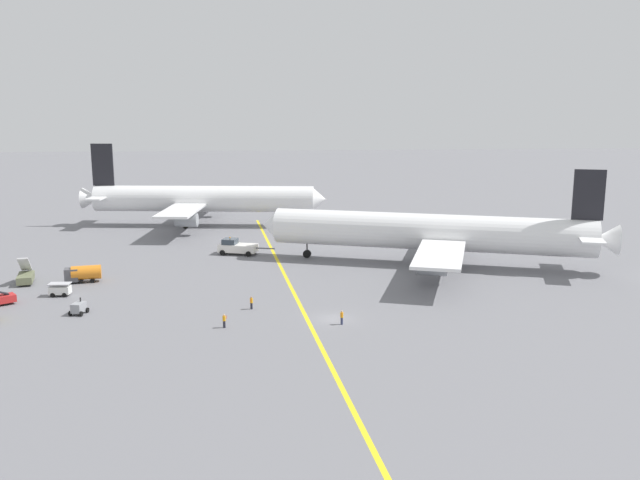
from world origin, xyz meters
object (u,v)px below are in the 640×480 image
at_px(gse_fuel_bowser_stubby, 82,273).
at_px(ground_crew_marshaller_foreground, 342,317).
at_px(ground_crew_wing_walker_right, 224,321).
at_px(airliner_being_pushed, 432,233).
at_px(pushback_tug, 237,247).
at_px(ground_crew_ramp_agent_by_cones, 251,303).
at_px(airliner_at_gate_left, 202,199).
at_px(gse_gpu_cart_small, 79,308).
at_px(gse_baggage_cart_near_cluster, 60,289).
at_px(gse_stair_truck_yellow, 25,276).

distance_m(gse_fuel_bowser_stubby, ground_crew_marshaller_foreground, 40.42).
relative_size(ground_crew_marshaller_foreground, ground_crew_wing_walker_right, 1.04).
bearing_deg(ground_crew_marshaller_foreground, airliner_being_pushed, 57.72).
relative_size(gse_fuel_bowser_stubby, ground_crew_marshaller_foreground, 3.12).
height_order(pushback_tug, ground_crew_ramp_agent_by_cones, pushback_tug).
height_order(airliner_at_gate_left, pushback_tug, airliner_at_gate_left).
height_order(airliner_at_gate_left, gse_gpu_cart_small, airliner_at_gate_left).
bearing_deg(ground_crew_marshaller_foreground, gse_gpu_cart_small, 167.75).
distance_m(airliner_being_pushed, gse_gpu_cart_small, 52.99).
relative_size(airliner_being_pushed, ground_crew_wing_walker_right, 33.42).
bearing_deg(pushback_tug, ground_crew_wing_walker_right, -90.46).
distance_m(gse_baggage_cart_near_cluster, gse_fuel_bowser_stubby, 6.89).
bearing_deg(gse_fuel_bowser_stubby, gse_stair_truck_yellow, 178.56).
distance_m(gse_gpu_cart_small, gse_stair_truck_yellow, 18.86).
bearing_deg(airliner_at_gate_left, pushback_tug, -74.32).
xyz_separation_m(airliner_being_pushed, pushback_tug, (-30.54, 10.39, -3.87)).
height_order(airliner_at_gate_left, gse_baggage_cart_near_cluster, airliner_at_gate_left).
height_order(airliner_being_pushed, pushback_tug, airliner_being_pushed).
bearing_deg(ground_crew_marshaller_foreground, gse_stair_truck_yellow, 152.36).
relative_size(gse_gpu_cart_small, gse_stair_truck_yellow, 0.50).
bearing_deg(airliner_at_gate_left, gse_gpu_cart_small, -99.49).
bearing_deg(airliner_at_gate_left, gse_fuel_bowser_stubby, -106.52).
xyz_separation_m(airliner_at_gate_left, pushback_tug, (7.89, -28.09, -4.31)).
relative_size(airliner_being_pushed, pushback_tug, 5.59).
bearing_deg(ground_crew_wing_walker_right, gse_gpu_cart_small, 159.34).
relative_size(pushback_tug, gse_baggage_cart_near_cluster, 3.40).
xyz_separation_m(airliner_at_gate_left, gse_fuel_bowser_stubby, (-13.21, -44.56, -4.20)).
distance_m(airliner_at_gate_left, gse_gpu_cart_small, 60.63).
bearing_deg(pushback_tug, ground_crew_ramp_agent_by_cones, -85.12).
xyz_separation_m(gse_gpu_cart_small, ground_crew_marshaller_foreground, (30.82, -6.69, 0.07)).
bearing_deg(gse_stair_truck_yellow, pushback_tug, 29.34).
xyz_separation_m(gse_baggage_cart_near_cluster, ground_crew_marshaller_foreground, (35.29, -14.99, -0.00)).
xyz_separation_m(airliner_at_gate_left, gse_stair_truck_yellow, (-21.06, -44.36, -4.51)).
xyz_separation_m(airliner_being_pushed, ground_crew_wing_walker_right, (-30.85, -27.74, -4.27)).
xyz_separation_m(gse_gpu_cart_small, ground_crew_wing_walker_right, (17.55, -6.62, 0.03)).
height_order(gse_stair_truck_yellow, ground_crew_wing_walker_right, gse_stair_truck_yellow).
xyz_separation_m(gse_baggage_cart_near_cluster, gse_stair_truck_yellow, (-6.62, 6.96, 0.16)).
bearing_deg(gse_stair_truck_yellow, gse_fuel_bowser_stubby, -1.44).
bearing_deg(ground_crew_wing_walker_right, gse_fuel_bowser_stubby, 133.82).
relative_size(gse_fuel_bowser_stubby, ground_crew_wing_walker_right, 3.24).
xyz_separation_m(pushback_tug, gse_gpu_cart_small, (-17.86, -31.52, -0.44)).
bearing_deg(airliner_being_pushed, ground_crew_ramp_agent_by_cones, -143.04).
distance_m(airliner_at_gate_left, gse_stair_truck_yellow, 49.31).
relative_size(airliner_at_gate_left, pushback_tug, 5.32).
bearing_deg(gse_gpu_cart_small, pushback_tug, 60.47).
bearing_deg(pushback_tug, gse_gpu_cart_small, -119.53).
distance_m(gse_stair_truck_yellow, ground_crew_ramp_agent_by_cones, 35.04).
height_order(airliner_being_pushed, gse_baggage_cart_near_cluster, airliner_being_pushed).
relative_size(gse_gpu_cart_small, ground_crew_ramp_agent_by_cones, 1.53).
xyz_separation_m(gse_stair_truck_yellow, gse_fuel_bowser_stubby, (7.84, -0.20, 0.31)).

